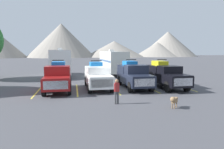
# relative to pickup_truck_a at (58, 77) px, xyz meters

# --- Properties ---
(ground_plane) EXTENTS (240.00, 240.00, 0.00)m
(ground_plane) POSITION_rel_pickup_truck_a_xyz_m (4.93, -1.08, -1.22)
(ground_plane) COLOR #47474C
(pickup_truck_a) EXTENTS (2.25, 5.42, 2.65)m
(pickup_truck_a) POSITION_rel_pickup_truck_a_xyz_m (0.00, 0.00, 0.00)
(pickup_truck_a) COLOR maroon
(pickup_truck_a) RESTS_ON ground
(pickup_truck_b) EXTENTS (2.19, 5.55, 2.54)m
(pickup_truck_b) POSITION_rel_pickup_truck_a_xyz_m (3.50, 0.49, -0.07)
(pickup_truck_b) COLOR white
(pickup_truck_b) RESTS_ON ground
(pickup_truck_c) EXTENTS (2.19, 5.61, 2.64)m
(pickup_truck_c) POSITION_rel_pickup_truck_a_xyz_m (6.84, 0.15, -0.01)
(pickup_truck_c) COLOR black
(pickup_truck_c) RESTS_ON ground
(pickup_truck_d) EXTENTS (2.11, 5.89, 2.62)m
(pickup_truck_d) POSITION_rel_pickup_truck_a_xyz_m (9.89, -0.19, -0.02)
(pickup_truck_d) COLOR black
(pickup_truck_d) RESTS_ON ground
(lot_stripe_a) EXTENTS (0.12, 5.50, 0.01)m
(lot_stripe_a) POSITION_rel_pickup_truck_a_xyz_m (-1.73, -0.13, -1.22)
(lot_stripe_a) COLOR gold
(lot_stripe_a) RESTS_ON ground
(lot_stripe_b) EXTENTS (0.12, 5.50, 0.01)m
(lot_stripe_b) POSITION_rel_pickup_truck_a_xyz_m (1.60, -0.13, -1.22)
(lot_stripe_b) COLOR gold
(lot_stripe_b) RESTS_ON ground
(lot_stripe_c) EXTENTS (0.12, 5.50, 0.01)m
(lot_stripe_c) POSITION_rel_pickup_truck_a_xyz_m (4.93, -0.13, -1.22)
(lot_stripe_c) COLOR gold
(lot_stripe_c) RESTS_ON ground
(lot_stripe_d) EXTENTS (0.12, 5.50, 0.01)m
(lot_stripe_d) POSITION_rel_pickup_truck_a_xyz_m (8.26, -0.13, -1.22)
(lot_stripe_d) COLOR gold
(lot_stripe_d) RESTS_ON ground
(lot_stripe_e) EXTENTS (0.12, 5.50, 0.01)m
(lot_stripe_e) POSITION_rel_pickup_truck_a_xyz_m (11.60, -0.13, -1.22)
(lot_stripe_e) COLOR gold
(lot_stripe_e) RESTS_ON ground
(camper_trailer_a) EXTENTS (3.04, 8.95, 3.85)m
(camper_trailer_a) POSITION_rel_pickup_truck_a_xyz_m (-0.45, 10.17, 0.80)
(camper_trailer_a) COLOR white
(camper_trailer_a) RESTS_ON ground
(camper_trailer_b) EXTENTS (2.92, 8.66, 3.64)m
(camper_trailer_b) POSITION_rel_pickup_truck_a_xyz_m (6.84, 10.16, 0.70)
(camper_trailer_b) COLOR silver
(camper_trailer_b) RESTS_ON ground
(person_a) EXTENTS (0.36, 0.22, 1.64)m
(person_a) POSITION_rel_pickup_truck_a_xyz_m (4.08, -5.35, -0.28)
(person_a) COLOR #3F3F42
(person_a) RESTS_ON ground
(dog) EXTENTS (0.70, 0.68, 0.75)m
(dog) POSITION_rel_pickup_truck_a_xyz_m (7.25, -6.99, -0.71)
(dog) COLOR olive
(dog) RESTS_ON ground
(mountain_ridge) EXTENTS (133.48, 38.83, 17.46)m
(mountain_ridge) POSITION_rel_pickup_truck_a_xyz_m (5.59, 93.34, 5.81)
(mountain_ridge) COLOR gray
(mountain_ridge) RESTS_ON ground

